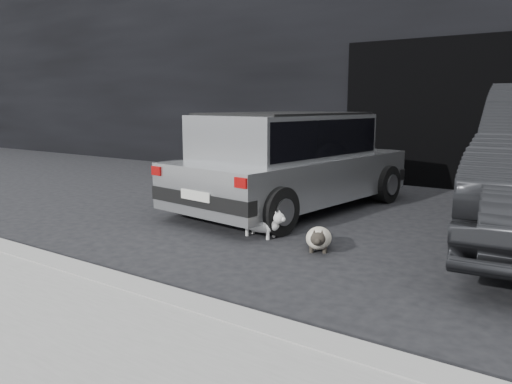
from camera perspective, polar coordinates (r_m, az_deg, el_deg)
The scene contains 7 objects.
ground at distance 6.09m, azimuth 3.12°, elevation -3.95°, with size 80.00×80.00×0.00m, color black.
building_facade at distance 11.28m, azimuth 24.72°, elevation 14.37°, with size 34.00×4.00×5.00m, color black.
garage_opening at distance 9.27m, azimuth 21.93°, elevation 8.26°, with size 4.00×0.10×2.60m, color black.
curb at distance 3.51m, azimuth -5.53°, elevation -13.70°, with size 18.00×0.25×0.12m, color gray.
silver_hatchback at distance 6.99m, azimuth 3.79°, elevation 4.01°, with size 2.17×3.85×1.36m.
cat_siamese at distance 5.14m, azimuth 7.17°, elevation -5.26°, with size 0.47×0.71×0.27m.
cat_white at distance 5.57m, azimuth 0.78°, elevation -3.55°, with size 0.72×0.25×0.33m.
Camera 1 is at (3.09, -5.04, 1.47)m, focal length 35.00 mm.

